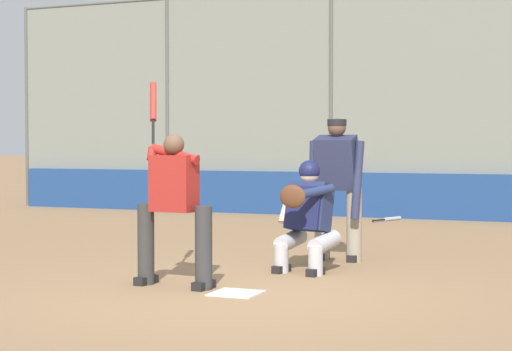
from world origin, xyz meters
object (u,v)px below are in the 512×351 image
at_px(batter_at_plate, 173,204).
at_px(catcher_behind_plate, 306,214).
at_px(spare_bat_near_backstop, 390,219).
at_px(umpire_home, 337,185).

bearing_deg(batter_at_plate, catcher_behind_plate, -117.54).
bearing_deg(batter_at_plate, spare_bat_near_backstop, -86.83).
distance_m(catcher_behind_plate, umpire_home, 1.01).
bearing_deg(umpire_home, batter_at_plate, 68.06).
bearing_deg(umpire_home, spare_bat_near_backstop, -83.42).
distance_m(umpire_home, spare_bat_near_backstop, 5.55).
height_order(catcher_behind_plate, spare_bat_near_backstop, catcher_behind_plate).
bearing_deg(spare_bat_near_backstop, batter_at_plate, -160.32).
distance_m(batter_at_plate, umpire_home, 2.52).
bearing_deg(catcher_behind_plate, batter_at_plate, 66.71).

